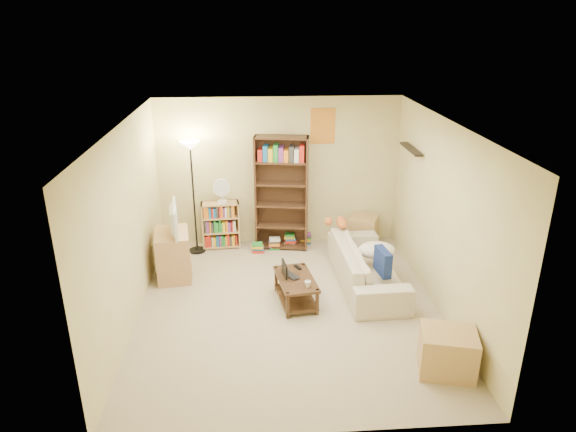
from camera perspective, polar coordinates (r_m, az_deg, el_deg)
The scene contains 19 objects.
room at distance 6.37m, azimuth 0.09°, elevation 2.39°, with size 4.50×4.54×2.52m.
sofa at distance 7.61m, azimuth 8.73°, elevation -5.43°, with size 0.86×2.06×0.59m, color beige.
navy_pillow at distance 7.14m, azimuth 10.48°, elevation -5.01°, with size 0.39×0.12×0.35m, color navy.
cream_blanket at distance 7.60m, azimuth 9.80°, elevation -3.77°, with size 0.55×0.39×0.23m, color silver.
tabby_cat at distance 8.09m, azimuth 5.72°, elevation -0.69°, with size 0.47×0.18×0.16m.
coffee_table at distance 7.08m, azimuth 0.87°, elevation -7.90°, with size 0.59×0.91×0.38m.
laptop at distance 7.07m, azimuth 0.58°, elevation -6.52°, with size 0.31×0.34×0.02m, color black.
laptop_screen at distance 7.00m, azimuth -0.40°, elevation -5.89°, with size 0.01×0.28×0.19m, color white.
mug at distance 6.78m, azimuth 2.19°, elevation -7.55°, with size 0.09×0.09×0.08m, color white.
tv_remote at distance 7.27m, azimuth 1.07°, elevation -5.72°, with size 0.05×0.15×0.02m, color black.
tv_stand at distance 7.87m, azimuth -12.64°, elevation -4.25°, with size 0.48×0.68×0.73m, color tan.
television at distance 7.64m, azimuth -12.99°, elevation -0.33°, with size 0.20×0.76×0.43m, color black.
tall_bookshelf at distance 8.41m, azimuth -0.73°, elevation 2.80°, with size 0.90×0.42×1.92m.
short_bookshelf at distance 8.72m, azimuth -7.47°, elevation -1.01°, with size 0.64×0.30×0.81m.
desk_fan at distance 8.45m, azimuth -7.39°, elevation 2.87°, with size 0.29×0.16×0.42m.
floor_lamp at distance 8.27m, azimuth -10.69°, elevation 5.59°, with size 0.32×0.32×1.88m.
side_table at distance 8.87m, azimuth 8.31°, elevation -1.64°, with size 0.45×0.45×0.52m, color tan.
end_cabinet at distance 6.09m, azimuth 17.30°, elevation -14.23°, with size 0.59×0.50×0.50m, color tan.
book_stacks at distance 8.74m, azimuth -0.54°, elevation -2.91°, with size 1.03×0.46×0.23m.
Camera 1 is at (-0.43, -6.00, 3.70)m, focal length 32.00 mm.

